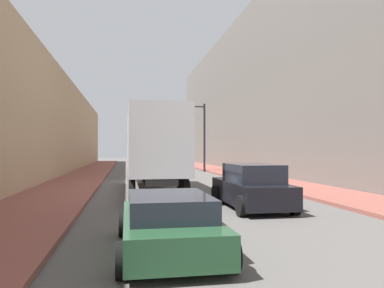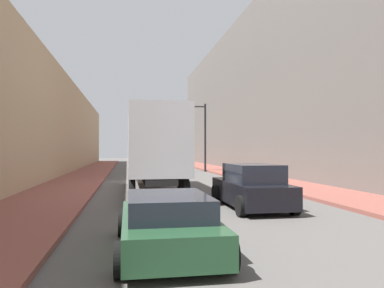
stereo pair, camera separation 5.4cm
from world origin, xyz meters
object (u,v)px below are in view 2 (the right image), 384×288
at_px(semi_truck, 151,148).
at_px(sedan_car, 167,223).
at_px(traffic_signal_gantry, 188,123).
at_px(suv_car, 251,187).

distance_m(semi_truck, sedan_car, 12.50).
relative_size(semi_truck, sedan_car, 3.06).
relative_size(sedan_car, traffic_signal_gantry, 0.66).
bearing_deg(traffic_signal_gantry, sedan_car, -100.16).
xyz_separation_m(semi_truck, suv_car, (3.34, -6.94, -1.49)).
xyz_separation_m(semi_truck, traffic_signal_gantry, (4.67, 16.01, 2.57)).
height_order(sedan_car, suv_car, suv_car).
bearing_deg(traffic_signal_gantry, semi_truck, -106.26).
bearing_deg(suv_car, sedan_car, -124.61).
xyz_separation_m(suv_car, traffic_signal_gantry, (1.33, 22.95, 4.06)).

